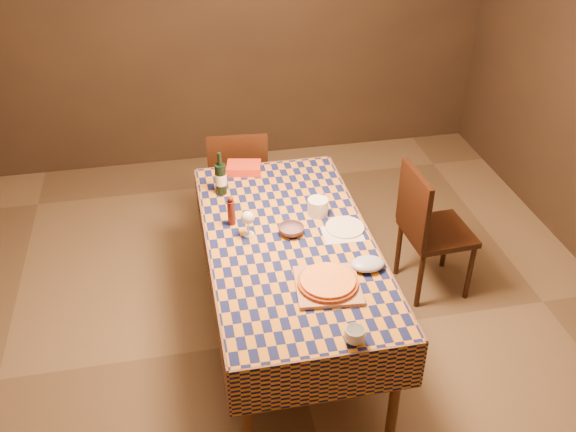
{
  "coord_description": "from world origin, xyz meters",
  "views": [
    {
      "loc": [
        -0.59,
        -2.89,
        2.91
      ],
      "look_at": [
        0.0,
        0.05,
        0.9
      ],
      "focal_mm": 40.0,
      "sensor_mm": 36.0,
      "label": 1
    }
  ],
  "objects_px": {
    "dining_table": "(290,251)",
    "cutting_board": "(328,285)",
    "pizza": "(328,282)",
    "wine_bottle": "(221,178)",
    "chair_right": "(427,225)",
    "white_plate": "(345,227)",
    "chair_far": "(238,179)",
    "bowl": "(291,230)"
  },
  "relations": [
    {
      "from": "dining_table",
      "to": "cutting_board",
      "type": "bearing_deg",
      "value": -76.23
    },
    {
      "from": "cutting_board",
      "to": "pizza",
      "type": "relative_size",
      "value": 0.82
    },
    {
      "from": "cutting_board",
      "to": "wine_bottle",
      "type": "relative_size",
      "value": 1.15
    },
    {
      "from": "wine_bottle",
      "to": "chair_right",
      "type": "xyz_separation_m",
      "value": [
        1.31,
        -0.26,
        -0.35
      ]
    },
    {
      "from": "white_plate",
      "to": "chair_far",
      "type": "height_order",
      "value": "chair_far"
    },
    {
      "from": "cutting_board",
      "to": "pizza",
      "type": "distance_m",
      "value": 0.03
    },
    {
      "from": "dining_table",
      "to": "chair_right",
      "type": "distance_m",
      "value": 1.05
    },
    {
      "from": "pizza",
      "to": "wine_bottle",
      "type": "relative_size",
      "value": 1.4
    },
    {
      "from": "chair_far",
      "to": "chair_right",
      "type": "height_order",
      "value": "same"
    },
    {
      "from": "dining_table",
      "to": "chair_right",
      "type": "relative_size",
      "value": 1.98
    },
    {
      "from": "chair_far",
      "to": "white_plate",
      "type": "bearing_deg",
      "value": -66.08
    },
    {
      "from": "wine_bottle",
      "to": "chair_right",
      "type": "bearing_deg",
      "value": -11.45
    },
    {
      "from": "bowl",
      "to": "chair_far",
      "type": "bearing_deg",
      "value": 99.04
    },
    {
      "from": "cutting_board",
      "to": "chair_right",
      "type": "distance_m",
      "value": 1.19
    },
    {
      "from": "white_plate",
      "to": "chair_right",
      "type": "bearing_deg",
      "value": 22.52
    },
    {
      "from": "dining_table",
      "to": "wine_bottle",
      "type": "height_order",
      "value": "wine_bottle"
    },
    {
      "from": "chair_right",
      "to": "pizza",
      "type": "bearing_deg",
      "value": -139.03
    },
    {
      "from": "white_plate",
      "to": "chair_far",
      "type": "relative_size",
      "value": 0.24
    },
    {
      "from": "dining_table",
      "to": "bowl",
      "type": "relative_size",
      "value": 12.45
    },
    {
      "from": "cutting_board",
      "to": "chair_right",
      "type": "bearing_deg",
      "value": 40.97
    },
    {
      "from": "white_plate",
      "to": "wine_bottle",
      "type": "bearing_deg",
      "value": 141.05
    },
    {
      "from": "dining_table",
      "to": "chair_far",
      "type": "bearing_deg",
      "value": 97.52
    },
    {
      "from": "dining_table",
      "to": "white_plate",
      "type": "height_order",
      "value": "white_plate"
    },
    {
      "from": "cutting_board",
      "to": "bowl",
      "type": "relative_size",
      "value": 2.21
    },
    {
      "from": "white_plate",
      "to": "chair_right",
      "type": "distance_m",
      "value": 0.75
    },
    {
      "from": "cutting_board",
      "to": "chair_far",
      "type": "xyz_separation_m",
      "value": [
        -0.26,
        1.59,
        -0.26
      ]
    },
    {
      "from": "dining_table",
      "to": "white_plate",
      "type": "relative_size",
      "value": 8.16
    },
    {
      "from": "cutting_board",
      "to": "wine_bottle",
      "type": "height_order",
      "value": "wine_bottle"
    },
    {
      "from": "wine_bottle",
      "to": "pizza",
      "type": "bearing_deg",
      "value": -67.2
    },
    {
      "from": "dining_table",
      "to": "wine_bottle",
      "type": "distance_m",
      "value": 0.69
    },
    {
      "from": "chair_right",
      "to": "white_plate",
      "type": "bearing_deg",
      "value": -157.48
    },
    {
      "from": "bowl",
      "to": "chair_far",
      "type": "distance_m",
      "value": 1.14
    },
    {
      "from": "dining_table",
      "to": "cutting_board",
      "type": "relative_size",
      "value": 5.62
    },
    {
      "from": "chair_far",
      "to": "wine_bottle",
      "type": "bearing_deg",
      "value": -106.65
    },
    {
      "from": "pizza",
      "to": "white_plate",
      "type": "bearing_deg",
      "value": 65.09
    },
    {
      "from": "chair_far",
      "to": "pizza",
      "type": "bearing_deg",
      "value": -80.72
    },
    {
      "from": "cutting_board",
      "to": "bowl",
      "type": "bearing_deg",
      "value": 99.81
    },
    {
      "from": "chair_right",
      "to": "chair_far",
      "type": "bearing_deg",
      "value": 143.72
    },
    {
      "from": "bowl",
      "to": "chair_far",
      "type": "xyz_separation_m",
      "value": [
        -0.17,
        1.09,
        -0.27
      ]
    },
    {
      "from": "cutting_board",
      "to": "chair_far",
      "type": "distance_m",
      "value": 1.64
    },
    {
      "from": "bowl",
      "to": "white_plate",
      "type": "relative_size",
      "value": 0.66
    },
    {
      "from": "pizza",
      "to": "cutting_board",
      "type": "bearing_deg",
      "value": -75.96
    }
  ]
}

